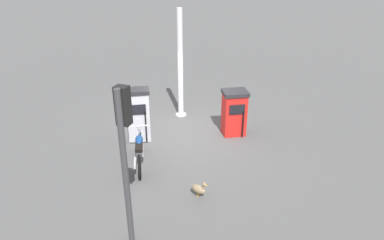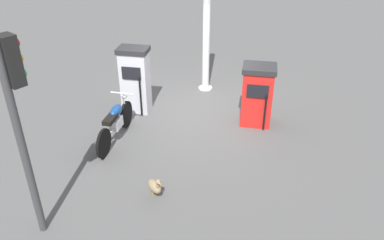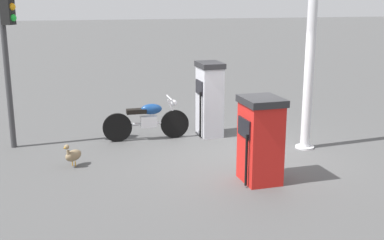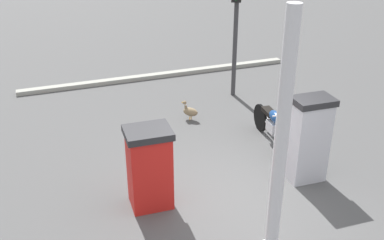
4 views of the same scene
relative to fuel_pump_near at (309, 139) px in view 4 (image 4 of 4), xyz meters
name	(u,v)px [view 4 (image 4 of 4)]	position (x,y,z in m)	size (l,w,h in m)	color
ground_plane	(234,195)	(-0.18, 1.53, -0.87)	(120.00, 120.00, 0.00)	#4C4C4C
fuel_pump_near	(309,139)	(0.00, 0.00, 0.00)	(0.58, 0.77, 1.72)	silver
fuel_pump_far	(149,167)	(0.00, 3.07, -0.10)	(0.70, 0.80, 1.51)	red
motorcycle_near_pump	(273,124)	(1.46, 0.02, -0.39)	(1.96, 0.56, 0.96)	black
wandering_duck	(190,111)	(3.15, 1.45, -0.64)	(0.41, 0.41, 0.48)	#847051
roadside_traffic_light	(236,14)	(4.30, -0.11, 1.42)	(0.40, 0.30, 3.33)	#38383A
canopy_support_pole	(281,147)	(-1.70, 1.50, 0.97)	(0.40, 0.40, 3.84)	silver
road_edge_kerb	(160,75)	(6.31, 1.53, -0.81)	(0.85, 8.37, 0.12)	#9E9E93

